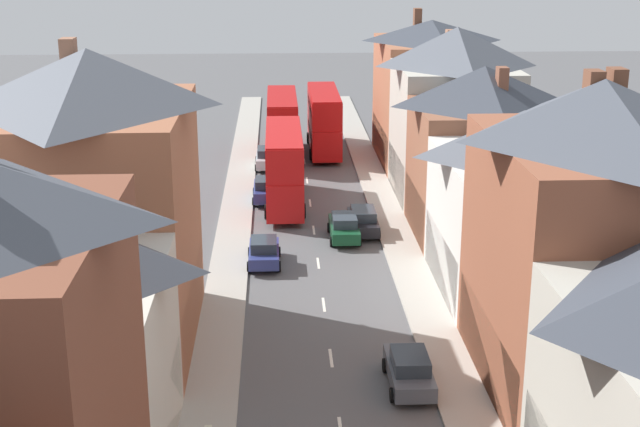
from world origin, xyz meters
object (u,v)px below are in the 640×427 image
(car_parked_left_a, at_px, (264,252))
(car_parked_left_b, at_px, (267,158))
(car_near_blue, at_px, (363,220))
(car_parked_right_a, at_px, (344,227))
(car_mid_white, at_px, (409,369))
(double_decker_bus_far_approaching, at_px, (284,166))
(car_near_silver, at_px, (266,190))
(double_decker_bus_mid_street, at_px, (324,120))
(double_decker_bus_lead, at_px, (282,125))

(car_parked_left_a, bearing_deg, car_parked_left_b, 90.00)
(car_near_blue, distance_m, car_parked_right_a, 1.82)
(car_parked_left_a, relative_size, car_mid_white, 0.93)
(double_decker_bus_far_approaching, xyz_separation_m, car_near_silver, (-1.29, 1.10, -1.97))
(double_decker_bus_far_approaching, xyz_separation_m, car_parked_right_a, (3.61, -7.42, -2.01))
(car_parked_left_a, distance_m, car_mid_white, 15.96)
(double_decker_bus_far_approaching, relative_size, car_mid_white, 2.58)
(car_near_silver, height_order, car_parked_left_a, car_near_silver)
(car_near_blue, relative_size, car_parked_left_b, 1.04)
(car_near_blue, bearing_deg, double_decker_bus_mid_street, 93.42)
(double_decker_bus_far_approaching, xyz_separation_m, car_mid_white, (4.91, -26.32, -2.02))
(double_decker_bus_far_approaching, xyz_separation_m, car_parked_left_b, (-1.29, 10.50, -1.97))
(car_mid_white, bearing_deg, double_decker_bus_mid_street, 91.78)
(car_parked_left_a, distance_m, car_parked_right_a, 6.46)
(car_parked_right_a, bearing_deg, double_decker_bus_far_approaching, 115.95)
(double_decker_bus_mid_street, bearing_deg, double_decker_bus_lead, -152.93)
(car_near_blue, bearing_deg, car_parked_right_a, -135.74)
(double_decker_bus_lead, height_order, car_near_blue, double_decker_bus_lead)
(double_decker_bus_lead, height_order, car_mid_white, double_decker_bus_lead)
(car_mid_white, bearing_deg, car_parked_left_a, 112.86)
(double_decker_bus_lead, xyz_separation_m, car_parked_left_b, (-1.29, -3.41, -1.97))
(car_parked_right_a, relative_size, car_mid_white, 1.03)
(car_parked_left_a, xyz_separation_m, car_mid_white, (6.20, -14.70, 0.00))
(double_decker_bus_lead, xyz_separation_m, car_near_silver, (-1.29, -12.81, -1.97))
(car_mid_white, bearing_deg, car_near_silver, 102.74)
(double_decker_bus_lead, distance_m, car_parked_left_b, 4.15)
(double_decker_bus_mid_street, distance_m, car_parked_left_b, 7.44)
(double_decker_bus_far_approaching, distance_m, car_parked_right_a, 8.49)
(double_decker_bus_lead, relative_size, double_decker_bus_mid_street, 1.00)
(double_decker_bus_mid_street, xyz_separation_m, car_parked_left_a, (-4.89, -27.37, -2.02))
(double_decker_bus_lead, xyz_separation_m, double_decker_bus_mid_street, (3.60, 1.84, 0.00))
(double_decker_bus_mid_street, height_order, car_near_blue, double_decker_bus_mid_street)
(double_decker_bus_mid_street, xyz_separation_m, double_decker_bus_far_approaching, (-3.60, -15.75, 0.00))
(double_decker_bus_far_approaching, distance_m, car_near_blue, 8.12)
(car_parked_right_a, xyz_separation_m, car_mid_white, (1.30, -18.91, -0.01))
(car_parked_right_a, bearing_deg, car_parked_left_b, 105.30)
(car_parked_left_a, relative_size, car_parked_left_b, 0.88)
(car_parked_right_a, bearing_deg, car_near_blue, 44.26)
(car_mid_white, bearing_deg, car_parked_left_b, 99.56)
(double_decker_bus_lead, bearing_deg, car_parked_right_a, -80.40)
(car_near_blue, xyz_separation_m, car_parked_right_a, (-1.30, -1.27, -0.00))
(double_decker_bus_lead, distance_m, double_decker_bus_far_approaching, 13.91)
(double_decker_bus_far_approaching, bearing_deg, car_parked_left_b, 97.01)
(car_near_silver, height_order, car_mid_white, car_near_silver)
(double_decker_bus_lead, relative_size, car_parked_left_b, 2.46)
(car_near_silver, height_order, car_parked_left_b, car_near_silver)
(double_decker_bus_lead, bearing_deg, car_mid_white, -83.04)
(double_decker_bus_mid_street, distance_m, car_near_silver, 15.57)
(car_near_blue, distance_m, car_parked_left_a, 8.27)
(car_near_blue, height_order, car_mid_white, car_near_blue)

